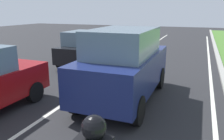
# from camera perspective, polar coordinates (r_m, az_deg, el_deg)

# --- Properties ---
(ground_plane) EXTENTS (60.00, 60.00, 0.00)m
(ground_plane) POSITION_cam_1_polar(r_m,az_deg,el_deg) (12.07, 5.84, 1.07)
(ground_plane) COLOR #262628
(lane_line_center) EXTENTS (0.12, 32.00, 0.01)m
(lane_line_center) POSITION_cam_1_polar(r_m,az_deg,el_deg) (12.27, 2.69, 1.36)
(lane_line_center) COLOR silver
(lane_line_center) RESTS_ON ground
(lane_line_right_edge) EXTENTS (0.12, 32.00, 0.01)m
(lane_line_right_edge) POSITION_cam_1_polar(r_m,az_deg,el_deg) (11.68, 23.11, -0.51)
(lane_line_right_edge) COLOR silver
(lane_line_right_edge) RESTS_ON ground
(curb_right) EXTENTS (0.24, 48.00, 0.12)m
(curb_right) POSITION_cam_1_polar(r_m,az_deg,el_deg) (11.70, 25.57, -0.46)
(curb_right) COLOR #9E9B93
(curb_right) RESTS_ON ground
(car_suv_ahead) EXTENTS (1.99, 4.51, 2.28)m
(car_suv_ahead) POSITION_cam_1_polar(r_m,az_deg,el_deg) (7.25, 3.05, 1.42)
(car_suv_ahead) COLOR navy
(car_suv_ahead) RESTS_ON ground
(car_hatchback_far) EXTENTS (1.74, 3.71, 1.78)m
(car_hatchback_far) POSITION_cam_1_polar(r_m,az_deg,el_deg) (12.16, -6.64, 5.38)
(car_hatchback_far) COLOR black
(car_hatchback_far) RESTS_ON ground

